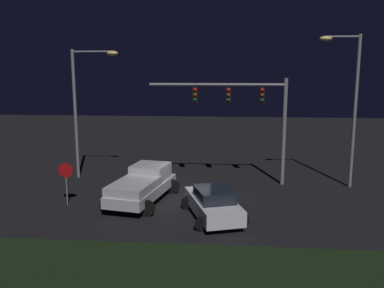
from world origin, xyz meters
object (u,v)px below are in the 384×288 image
Objects in this scene: pickup_truck at (143,183)px; stop_sign at (66,176)px; street_lamp_left at (84,98)px; traffic_signal_gantry at (244,105)px; street_lamp_right at (349,94)px; car_sedan at (213,203)px.

stop_sign is at bearing 114.72° from pickup_truck.
stop_sign reaches higher than pickup_truck.
street_lamp_left is at bearing 57.29° from pickup_truck.
traffic_signal_gantry is 11.04m from stop_sign.
street_lamp_right is (11.48, 3.70, 4.56)m from pickup_truck.
street_lamp_left reaches higher than car_sedan.
traffic_signal_gantry is 1.01× the size of street_lamp_left.
pickup_truck is at bearing 41.42° from car_sedan.
street_lamp_left is (-8.45, 6.80, 4.48)m from car_sedan.
street_lamp_right reaches higher than traffic_signal_gantry.
pickup_truck reaches higher than car_sedan.
car_sedan is 10.85m from street_lamp_right.
street_lamp_right reaches higher than pickup_truck.
stop_sign is at bearing 62.25° from car_sedan.
traffic_signal_gantry is at bearing -42.54° from pickup_truck.
street_lamp_left is at bearing 177.07° from street_lamp_right.
street_lamp_right is at bearing 16.70° from stop_sign.
pickup_truck is at bearing -162.14° from street_lamp_right.
street_lamp_right reaches higher than stop_sign.
street_lamp_right is (7.67, 5.98, 4.82)m from car_sedan.
pickup_truck is 0.68× the size of traffic_signal_gantry.
car_sedan is at bearing -104.71° from traffic_signal_gantry.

